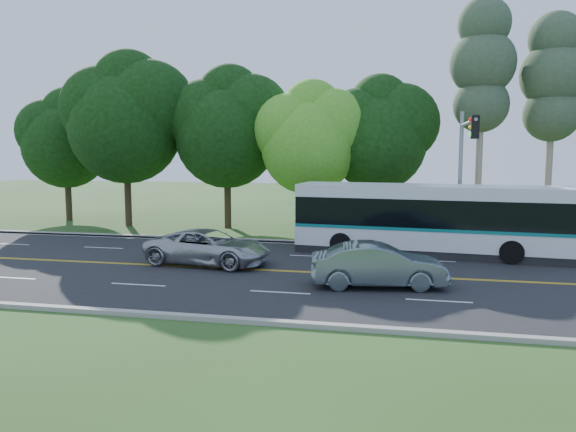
% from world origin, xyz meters
% --- Properties ---
extents(ground, '(120.00, 120.00, 0.00)m').
position_xyz_m(ground, '(0.00, 0.00, 0.00)').
color(ground, '#2A4717').
rests_on(ground, ground).
extents(road, '(60.00, 14.00, 0.02)m').
position_xyz_m(road, '(0.00, 0.00, 0.01)').
color(road, black).
rests_on(road, ground).
extents(curb_north, '(60.00, 0.30, 0.15)m').
position_xyz_m(curb_north, '(0.00, 7.15, 0.07)').
color(curb_north, '#9D978D').
rests_on(curb_north, ground).
extents(curb_south, '(60.00, 0.30, 0.15)m').
position_xyz_m(curb_south, '(0.00, -7.15, 0.07)').
color(curb_south, '#9D978D').
rests_on(curb_south, ground).
extents(grass_verge, '(60.00, 4.00, 0.10)m').
position_xyz_m(grass_verge, '(0.00, 9.00, 0.05)').
color(grass_verge, '#2A4717').
rests_on(grass_verge, ground).
extents(lane_markings, '(57.60, 13.82, 0.00)m').
position_xyz_m(lane_markings, '(-0.09, 0.00, 0.02)').
color(lane_markings, gold).
rests_on(lane_markings, road).
extents(tree_row, '(44.70, 9.10, 13.84)m').
position_xyz_m(tree_row, '(-5.15, 12.13, 6.73)').
color(tree_row, black).
rests_on(tree_row, ground).
extents(bougainvillea_hedge, '(9.50, 2.25, 1.50)m').
position_xyz_m(bougainvillea_hedge, '(7.18, 8.15, 0.72)').
color(bougainvillea_hedge, maroon).
rests_on(bougainvillea_hedge, ground).
extents(traffic_signal, '(0.42, 6.10, 7.00)m').
position_xyz_m(traffic_signal, '(6.49, 5.40, 4.67)').
color(traffic_signal, gray).
rests_on(traffic_signal, ground).
extents(transit_bus, '(13.09, 3.99, 3.37)m').
position_xyz_m(transit_bus, '(4.99, 5.11, 1.69)').
color(transit_bus, white).
rests_on(transit_bus, road).
extents(sedan, '(5.17, 2.51, 1.63)m').
position_xyz_m(sedan, '(2.88, -1.96, 0.84)').
color(sedan, slate).
rests_on(sedan, road).
extents(suv, '(5.82, 3.21, 1.54)m').
position_xyz_m(suv, '(-4.71, 0.66, 0.79)').
color(suv, '#B0B1B5').
rests_on(suv, road).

